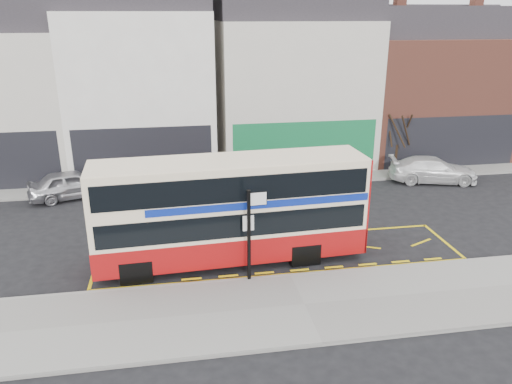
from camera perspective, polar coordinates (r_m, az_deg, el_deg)
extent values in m
plane|color=black|center=(18.44, 3.69, -9.25)|extent=(120.00, 120.00, 0.00)
cube|color=gray|center=(16.49, 5.54, -12.84)|extent=(40.00, 4.00, 0.15)
cube|color=gray|center=(18.08, 3.96, -9.61)|extent=(40.00, 0.15, 0.15)
cube|color=gray|center=(28.36, -1.32, 1.60)|extent=(50.00, 3.00, 0.15)
cube|color=beige|center=(32.53, -27.09, 8.95)|extent=(8.00, 8.00, 8.00)
cube|color=white|center=(31.02, -12.80, 11.12)|extent=(8.00, 8.00, 9.00)
cube|color=black|center=(27.72, -12.70, 3.98)|extent=(7.36, 0.06, 3.20)
cube|color=black|center=(27.80, -12.67, 3.59)|extent=(5.60, 0.04, 2.00)
cube|color=beige|center=(31.87, 3.91, 11.32)|extent=(9.00, 8.00, 8.50)
cube|color=#28262B|center=(31.52, 4.15, 20.62)|extent=(9.00, 7.20, 1.80)
cube|color=#126839|center=(28.63, 5.62, 4.87)|extent=(8.28, 0.06, 3.20)
cube|color=black|center=(28.70, 5.60, 4.49)|extent=(6.30, 0.04, 2.00)
cube|color=brown|center=(35.12, 18.58, 10.32)|extent=(9.00, 8.00, 7.50)
cube|color=#28262B|center=(34.74, 19.45, 17.88)|extent=(9.00, 7.20, 1.80)
cube|color=black|center=(32.13, 21.39, 5.25)|extent=(8.28, 0.06, 3.20)
cube|color=black|center=(32.19, 21.33, 4.91)|extent=(6.30, 0.04, 2.00)
cube|color=#FBE6BF|center=(18.45, -2.92, -1.81)|extent=(10.07, 2.77, 3.67)
cube|color=#980C0D|center=(18.98, -2.85, -5.57)|extent=(10.11, 2.81, 1.00)
cube|color=#980C0D|center=(19.81, 11.38, -0.64)|extent=(0.18, 2.31, 3.67)
cube|color=black|center=(18.54, -2.91, -2.53)|extent=(9.68, 2.81, 0.86)
cube|color=black|center=(18.07, -2.98, 1.46)|extent=(9.68, 2.81, 0.91)
cube|color=navy|center=(18.44, -0.17, -0.22)|extent=(8.08, 2.72, 0.27)
cube|color=black|center=(18.55, -18.24, -4.31)|extent=(0.17, 2.09, 1.45)
cube|color=black|center=(17.99, -18.78, 0.31)|extent=(0.17, 2.09, 0.91)
cube|color=black|center=(18.23, -18.50, -1.84)|extent=(0.13, 1.59, 0.32)
cube|color=#FBE6BF|center=(17.86, -3.02, 3.53)|extent=(10.07, 2.68, 0.11)
cylinder|color=black|center=(18.05, -13.53, -8.85)|extent=(0.92, 0.30, 0.91)
cylinder|color=black|center=(19.86, -13.50, -6.08)|extent=(0.92, 0.30, 0.91)
cylinder|color=black|center=(18.83, 5.67, -7.10)|extent=(0.92, 0.30, 0.91)
cylinder|color=black|center=(20.57, 3.94, -4.61)|extent=(0.92, 0.30, 0.91)
cube|color=black|center=(17.01, -0.82, -5.03)|extent=(0.12, 0.12, 3.30)
cube|color=white|center=(16.57, 0.27, -0.77)|extent=(0.59, 0.09, 0.48)
cube|color=white|center=(16.89, -0.88, -3.58)|extent=(0.39, 0.06, 0.55)
imported|color=#BCBCC1|center=(27.02, -20.26, 0.85)|extent=(4.58, 2.95, 1.45)
imported|color=#464B4F|center=(25.33, -6.55, 0.55)|extent=(4.07, 2.08, 1.28)
imported|color=white|center=(29.50, 19.57, 2.41)|extent=(5.07, 2.98, 1.38)
cylinder|color=black|center=(30.77, 15.63, 3.79)|extent=(0.24, 0.24, 1.65)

